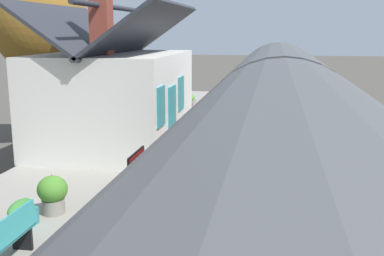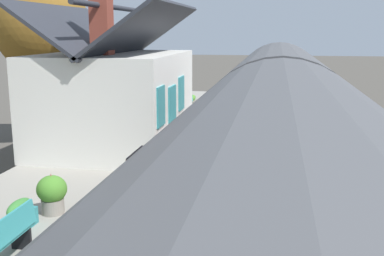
{
  "view_description": "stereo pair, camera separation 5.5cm",
  "coord_description": "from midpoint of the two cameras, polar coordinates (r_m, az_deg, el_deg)",
  "views": [
    {
      "loc": [
        -12.92,
        -0.76,
        4.68
      ],
      "look_at": [
        -0.0,
        1.5,
        1.96
      ],
      "focal_mm": 43.97,
      "sensor_mm": 36.0,
      "label": 1
    },
    {
      "loc": [
        -12.91,
        -0.82,
        4.68
      ],
      "look_at": [
        -0.0,
        1.5,
        1.96
      ],
      "focal_mm": 43.97,
      "sensor_mm": 36.0,
      "label": 2
    }
  ],
  "objects": [
    {
      "name": "planter_bench_right",
      "position": [
        9.61,
        -20.25,
        -9.99
      ],
      "size": [
        0.82,
        0.32,
        0.6
      ],
      "color": "teal",
      "rests_on": "platform"
    },
    {
      "name": "bench_platform_end",
      "position": [
        8.27,
        -21.7,
        -12.27
      ],
      "size": [
        1.41,
        0.45,
        0.88
      ],
      "color": "teal",
      "rests_on": "platform"
    },
    {
      "name": "planter_edge_near",
      "position": [
        8.92,
        -5.92,
        -10.24
      ],
      "size": [
        0.51,
        0.51,
        0.84
      ],
      "color": "#9E5138",
      "rests_on": "platform"
    },
    {
      "name": "planter_under_sign",
      "position": [
        21.17,
        -5.58,
        2.9
      ],
      "size": [
        0.66,
        0.66,
        0.98
      ],
      "color": "black",
      "rests_on": "platform"
    },
    {
      "name": "station_building",
      "position": [
        15.45,
        -9.43,
        3.85
      ],
      "size": [
        6.1,
        4.34,
        5.89
      ],
      "color": "white",
      "rests_on": "platform"
    },
    {
      "name": "platform",
      "position": [
        14.29,
        -8.64,
        -5.52
      ],
      "size": [
        32.0,
        5.28,
        0.96
      ],
      "primitive_type": "cube",
      "color": "gray",
      "rests_on": "ground"
    },
    {
      "name": "planter_corner_building",
      "position": [
        23.28,
        -0.12,
        3.25
      ],
      "size": [
        0.95,
        0.32,
        0.61
      ],
      "color": "gray",
      "rests_on": "platform"
    },
    {
      "name": "train",
      "position": [
        7.84,
        10.29,
        -6.84
      ],
      "size": [
        16.63,
        2.73,
        4.32
      ],
      "color": "black",
      "rests_on": "ground"
    },
    {
      "name": "bench_mid_platform",
      "position": [
        21.57,
        -0.78,
        3.07
      ],
      "size": [
        1.41,
        0.45,
        0.88
      ],
      "color": "teal",
      "rests_on": "platform"
    },
    {
      "name": "planter_bench_left",
      "position": [
        10.18,
        -16.7,
        -7.57
      ],
      "size": [
        0.62,
        0.62,
        0.87
      ],
      "color": "gray",
      "rests_on": "platform"
    },
    {
      "name": "platform_edge_coping",
      "position": [
        13.58,
        1.22,
        -4.14
      ],
      "size": [
        32.0,
        0.36,
        0.02
      ],
      "primitive_type": "cube",
      "color": "beige",
      "rests_on": "platform"
    },
    {
      "name": "rail_far",
      "position": [
        13.73,
        6.88,
        -8.0
      ],
      "size": [
        52.0,
        0.08,
        0.14
      ],
      "primitive_type": "cube",
      "color": "gray",
      "rests_on": "ground"
    },
    {
      "name": "ground_plane",
      "position": [
        13.76,
        6.11,
        -8.24
      ],
      "size": [
        160.0,
        160.0,
        0.0
      ],
      "primitive_type": "plane",
      "color": "#4C473F"
    },
    {
      "name": "station_sign_board",
      "position": [
        8.69,
        -6.93,
        -5.31
      ],
      "size": [
        0.96,
        0.06,
        1.57
      ],
      "color": "black",
      "rests_on": "platform"
    },
    {
      "name": "rail_near",
      "position": [
        13.74,
        12.94,
        -8.2
      ],
      "size": [
        52.0,
        0.08,
        0.14
      ],
      "primitive_type": "cube",
      "color": "gray",
      "rests_on": "ground"
    },
    {
      "name": "tree_mid_background",
      "position": [
        19.83,
        -18.2,
        12.2
      ],
      "size": [
        3.54,
        3.75,
        7.19
      ],
      "color": "#4C3828",
      "rests_on": "ground"
    }
  ]
}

